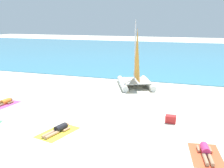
{
  "coord_description": "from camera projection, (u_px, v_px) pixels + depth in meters",
  "views": [
    {
      "loc": [
        4.98,
        -9.3,
        4.9
      ],
      "look_at": [
        0.0,
        5.28,
        1.2
      ],
      "focal_mm": 43.12,
      "sensor_mm": 36.0,
      "label": 1
    }
  ],
  "objects": [
    {
      "name": "towel_rightmost",
      "position": [
        206.0,
        155.0,
        9.96
      ],
      "size": [
        1.41,
        2.06,
        0.01
      ],
      "primitive_type": "cube",
      "rotation": [
        0.0,
        0.0,
        0.17
      ],
      "color": "#EA5933",
      "rests_on": "ground"
    },
    {
      "name": "sunbather_rightmost",
      "position": [
        206.0,
        151.0,
        9.99
      ],
      "size": [
        0.67,
        1.56,
        0.3
      ],
      "rotation": [
        0.0,
        0.0,
        0.17
      ],
      "color": "#D83372",
      "rests_on": "towel_rightmost"
    },
    {
      "name": "cooler_box",
      "position": [
        171.0,
        119.0,
        13.09
      ],
      "size": [
        0.5,
        0.36,
        0.36
      ],
      "primitive_type": "cube",
      "color": "red",
      "rests_on": "ground"
    },
    {
      "name": "sunbather_center_right",
      "position": [
        59.0,
        129.0,
        12.01
      ],
      "size": [
        0.74,
        1.56,
        0.3
      ],
      "rotation": [
        0.0,
        0.0,
        -0.22
      ],
      "color": "black",
      "rests_on": "towel_center_right"
    },
    {
      "name": "sunbather_leftmost",
      "position": [
        4.0,
        102.0,
        15.89
      ],
      "size": [
        0.58,
        1.57,
        0.3
      ],
      "rotation": [
        0.0,
        0.0,
        -0.09
      ],
      "color": "orange",
      "rests_on": "towel_leftmost"
    },
    {
      "name": "towel_leftmost",
      "position": [
        3.0,
        105.0,
        15.86
      ],
      "size": [
        1.28,
        2.0,
        0.01
      ],
      "primitive_type": "cube",
      "rotation": [
        0.0,
        0.0,
        -0.09
      ],
      "color": "#D84C99",
      "rests_on": "ground"
    },
    {
      "name": "towel_center_right",
      "position": [
        58.0,
        132.0,
        11.98
      ],
      "size": [
        1.5,
        2.1,
        0.01
      ],
      "primitive_type": "cube",
      "rotation": [
        0.0,
        0.0,
        -0.22
      ],
      "color": "yellow",
      "rests_on": "ground"
    },
    {
      "name": "sailboat_white",
      "position": [
        136.0,
        77.0,
        20.09
      ],
      "size": [
        3.68,
        4.39,
        4.89
      ],
      "rotation": [
        0.0,
        0.0,
        0.41
      ],
      "color": "white",
      "rests_on": "ground"
    },
    {
      "name": "ground_plane",
      "position": [
        132.0,
        86.0,
        20.47
      ],
      "size": [
        120.0,
        120.0,
        0.0
      ],
      "primitive_type": "plane",
      "color": "beige"
    },
    {
      "name": "ocean_water",
      "position": [
        169.0,
        53.0,
        40.47
      ],
      "size": [
        120.0,
        40.0,
        0.05
      ],
      "primitive_type": "cube",
      "color": "teal",
      "rests_on": "ground"
    }
  ]
}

